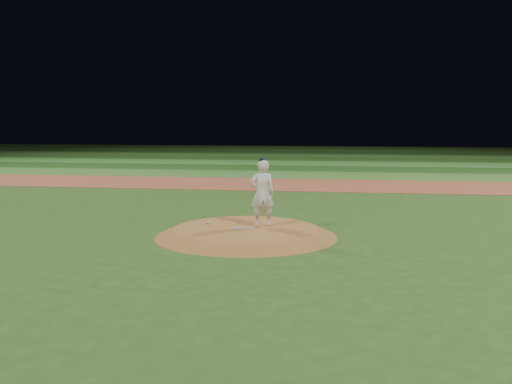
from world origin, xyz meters
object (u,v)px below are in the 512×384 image
object	(u,v)px
pitching_rubber	(245,228)
pitcher_on_mound	(262,193)
rosin_bag	(208,222)
pitchers_mound	(246,232)

from	to	relation	value
pitching_rubber	pitcher_on_mound	xyz separation A→B (m)	(0.48, 0.43, 1.02)
pitching_rubber	rosin_bag	distance (m)	1.44
pitchers_mound	pitching_rubber	size ratio (longest dim) A/B	8.80
pitchers_mound	pitcher_on_mound	distance (m)	1.29
pitchers_mound	rosin_bag	distance (m)	1.45
pitchers_mound	rosin_bag	world-z (taller)	rosin_bag
pitching_rubber	rosin_bag	size ratio (longest dim) A/B	5.25
pitching_rubber	pitcher_on_mound	bearing A→B (deg)	35.22
pitcher_on_mound	pitching_rubber	bearing A→B (deg)	-137.84
pitchers_mound	pitcher_on_mound	size ratio (longest dim) A/B	2.61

